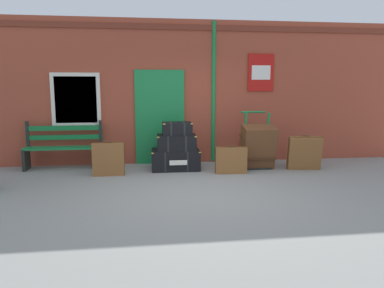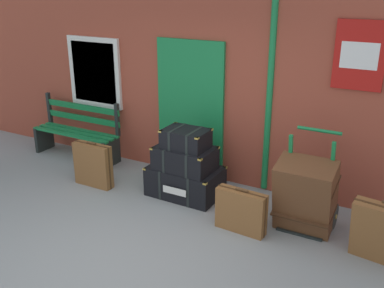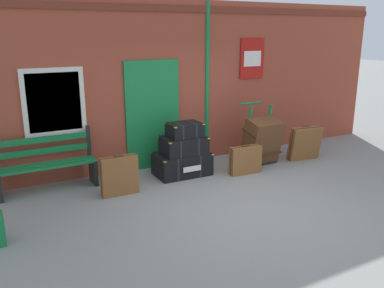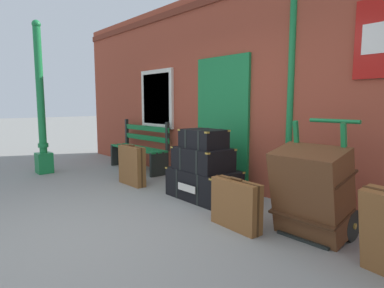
% 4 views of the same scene
% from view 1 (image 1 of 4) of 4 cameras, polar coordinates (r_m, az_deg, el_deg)
% --- Properties ---
extents(ground_plane, '(60.00, 60.00, 0.00)m').
position_cam_1_polar(ground_plane, '(6.16, 1.00, -7.42)').
color(ground_plane, gray).
extents(brick_facade, '(10.40, 0.35, 3.20)m').
position_cam_1_polar(brick_facade, '(8.49, -1.75, 7.98)').
color(brick_facade, '#9E422D').
rests_on(brick_facade, ground).
extents(platform_bench, '(1.60, 0.43, 1.01)m').
position_cam_1_polar(platform_bench, '(8.29, -19.25, -0.55)').
color(platform_bench, '#197A3D').
rests_on(platform_bench, ground).
extents(steamer_trunk_base, '(1.02, 0.69, 0.43)m').
position_cam_1_polar(steamer_trunk_base, '(7.78, -2.59, -2.40)').
color(steamer_trunk_base, black).
rests_on(steamer_trunk_base, ground).
extents(steamer_trunk_middle, '(0.83, 0.58, 0.33)m').
position_cam_1_polar(steamer_trunk_middle, '(7.68, -2.44, 0.26)').
color(steamer_trunk_middle, black).
rests_on(steamer_trunk_middle, steamer_trunk_base).
extents(steamer_trunk_top, '(0.61, 0.46, 0.27)m').
position_cam_1_polar(steamer_trunk_top, '(7.64, -2.33, 2.41)').
color(steamer_trunk_top, black).
rests_on(steamer_trunk_top, steamer_trunk_middle).
extents(porters_trolley, '(0.71, 0.59, 1.20)m').
position_cam_1_polar(porters_trolley, '(8.12, 9.75, -1.60)').
color(porters_trolley, black).
rests_on(porters_trolley, ground).
extents(large_brown_trunk, '(0.70, 0.62, 0.95)m').
position_cam_1_polar(large_brown_trunk, '(7.92, 10.16, -0.36)').
color(large_brown_trunk, brown).
rests_on(large_brown_trunk, ground).
extents(suitcase_olive, '(0.71, 0.38, 0.73)m').
position_cam_1_polar(suitcase_olive, '(8.04, 17.03, -1.35)').
color(suitcase_olive, brown).
rests_on(suitcase_olive, ground).
extents(suitcase_umber, '(0.62, 0.17, 0.69)m').
position_cam_1_polar(suitcase_umber, '(7.39, -12.83, -2.30)').
color(suitcase_umber, brown).
rests_on(suitcase_umber, ground).
extents(suitcase_oxblood, '(0.64, 0.21, 0.57)m').
position_cam_1_polar(suitcase_oxblood, '(7.43, 6.06, -2.53)').
color(suitcase_oxblood, brown).
rests_on(suitcase_oxblood, ground).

